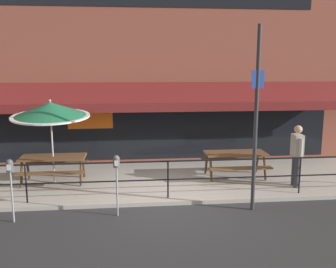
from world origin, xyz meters
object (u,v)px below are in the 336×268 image
object	(u,v)px
patio_umbrella_left	(50,110)
street_sign_pole	(256,118)
picnic_table_centre	(235,158)
picnic_table_left	(53,162)
parking_meter_near	(10,172)
parking_meter_far	(117,167)
pedestrian_walking	(297,153)

from	to	relation	value
patio_umbrella_left	street_sign_pole	size ratio (longest dim) A/B	0.55
picnic_table_centre	street_sign_pole	xyz separation A→B (m)	(-0.22, -2.30, 1.50)
picnic_table_left	picnic_table_centre	bearing A→B (deg)	-0.42
parking_meter_near	street_sign_pole	xyz separation A→B (m)	(5.45, 0.17, 1.06)
patio_umbrella_left	picnic_table_left	bearing A→B (deg)	-90.00
street_sign_pole	picnic_table_left	bearing A→B (deg)	155.21
parking_meter_far	picnic_table_left	bearing A→B (deg)	128.17
pedestrian_walking	street_sign_pole	distance (m)	2.39
picnic_table_centre	patio_umbrella_left	world-z (taller)	patio_umbrella_left
picnic_table_left	street_sign_pole	distance (m)	5.77
parking_meter_near	street_sign_pole	bearing A→B (deg)	1.74
pedestrian_walking	street_sign_pole	size ratio (longest dim) A/B	0.40
patio_umbrella_left	picnic_table_centre	bearing A→B (deg)	-0.46
picnic_table_left	parking_meter_near	xyz separation A→B (m)	(-0.40, -2.50, 0.44)
street_sign_pole	patio_umbrella_left	bearing A→B (deg)	155.18
pedestrian_walking	parking_meter_near	world-z (taller)	pedestrian_walking
picnic_table_centre	parking_meter_far	world-z (taller)	parking_meter_far
picnic_table_centre	parking_meter_near	size ratio (longest dim) A/B	1.27
patio_umbrella_left	pedestrian_walking	distance (m)	6.87
picnic_table_left	patio_umbrella_left	size ratio (longest dim) A/B	0.76
patio_umbrella_left	parking_meter_far	distance (m)	3.19
parking_meter_far	street_sign_pole	world-z (taller)	street_sign_pole
pedestrian_walking	parking_meter_far	xyz separation A→B (m)	(-4.83, -1.34, 0.09)
parking_meter_near	pedestrian_walking	bearing A→B (deg)	11.67
picnic_table_centre	street_sign_pole	bearing A→B (deg)	-95.45
pedestrian_walking	parking_meter_near	distance (m)	7.25
picnic_table_left	street_sign_pole	size ratio (longest dim) A/B	0.42
patio_umbrella_left	parking_meter_far	world-z (taller)	patio_umbrella_left
picnic_table_centre	pedestrian_walking	world-z (taller)	pedestrian_walking
parking_meter_far	parking_meter_near	bearing A→B (deg)	-176.81
picnic_table_left	street_sign_pole	xyz separation A→B (m)	(5.06, -2.33, 1.50)
picnic_table_left	parking_meter_near	world-z (taller)	parking_meter_near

